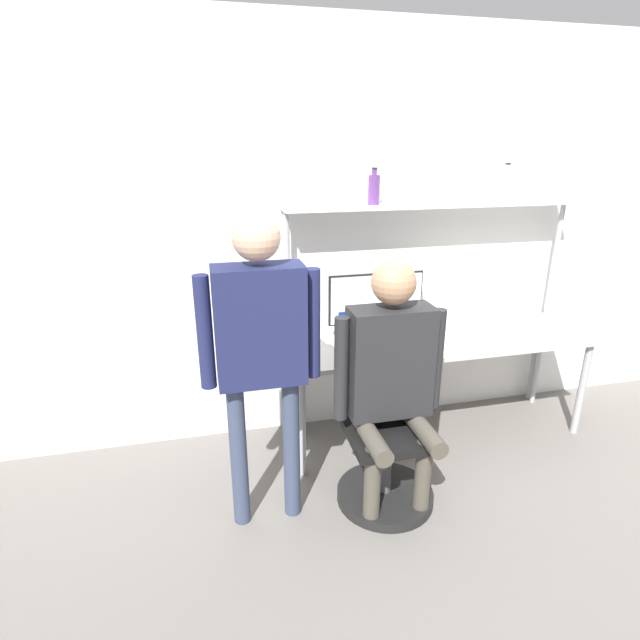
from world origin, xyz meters
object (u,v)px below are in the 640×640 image
monitor (376,302)px  office_chair (384,453)px  person_seated (392,368)px  bottle_purple (374,189)px  cell_phone (397,347)px  person_standing (260,336)px  bottle_clear (506,185)px  laptop (360,340)px

monitor → office_chair: bearing=-104.0°
person_seated → bottle_purple: bearing=79.2°
office_chair → bottle_purple: 1.62m
cell_phone → person_standing: (-0.92, -0.48, 0.35)m
office_chair → bottle_clear: size_ratio=3.75×
monitor → office_chair: (-0.18, -0.73, -0.68)m
monitor → bottle_purple: size_ratio=2.88×
laptop → cell_phone: 0.25m
cell_phone → person_seated: person_seated is taller
office_chair → bottle_clear: bearing=35.5°
bottle_clear → person_standing: bearing=-155.9°
cell_phone → person_seated: size_ratio=0.11×
cell_phone → person_standing: person_standing is taller
bottle_purple → office_chair: bearing=-101.3°
laptop → bottle_purple: bearing=61.1°
laptop → person_seated: bearing=-89.6°
office_chair → bottle_purple: (0.16, 0.78, 1.41)m
office_chair → bottle_purple: bottle_purple is taller
cell_phone → laptop: bearing=176.1°
bottle_purple → bottle_clear: size_ratio=0.92×
laptop → person_standing: bearing=-143.7°
office_chair → bottle_purple: size_ratio=4.08×
monitor → person_seated: (-0.18, -0.77, -0.12)m
office_chair → bottle_clear: 1.95m
bottle_purple → laptop: bearing=-118.9°
bottle_clear → cell_phone: bearing=-160.1°
person_standing → bottle_purple: (0.84, 0.79, 0.62)m
cell_phone → bottle_clear: bearing=19.9°
cell_phone → bottle_purple: bottle_purple is taller
person_standing → bottle_clear: size_ratio=6.80×
person_standing → bottle_clear: bearing=24.1°
monitor → office_chair: size_ratio=0.71×
person_standing → laptop: bearing=36.3°
laptop → bottle_purple: (0.16, 0.29, 0.90)m
person_seated → bottle_clear: (1.09, 0.82, 0.86)m
laptop → office_chair: (0.00, -0.49, -0.51)m
office_chair → bottle_clear: bottle_clear is taller
person_seated → cell_phone: bearing=64.9°
monitor → bottle_purple: bottle_purple is taller
person_seated → person_standing: 0.72m
person_standing → bottle_purple: bottle_purple is taller
cell_phone → bottle_clear: 1.33m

